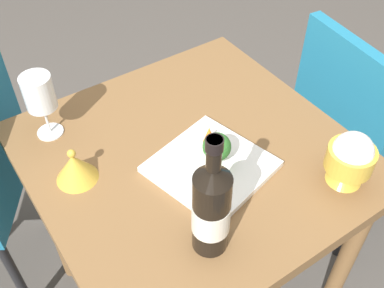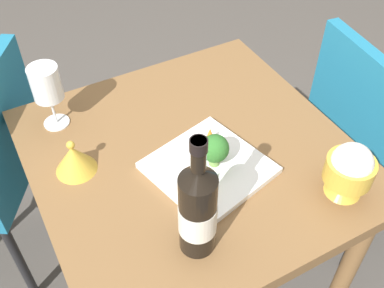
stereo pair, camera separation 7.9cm
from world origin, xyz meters
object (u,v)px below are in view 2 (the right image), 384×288
object	(u,v)px
wine_glass	(46,85)
wine_bottle	(198,209)
rice_bowl	(350,170)
carrot_garnish_right	(206,183)
broccoli_floret	(215,149)
serving_plate	(209,168)
chair_near_window	(367,131)
carrot_garnish_left	(210,136)
rice_bowl_lid	(74,158)

from	to	relation	value
wine_glass	wine_bottle	bearing A→B (deg)	16.39
rice_bowl	carrot_garnish_right	world-z (taller)	rice_bowl
broccoli_floret	carrot_garnish_right	distance (m)	0.09
wine_glass	serving_plate	size ratio (longest dim) A/B	0.59
rice_bowl	carrot_garnish_right	size ratio (longest dim) A/B	2.34
wine_glass	carrot_garnish_right	distance (m)	0.47
chair_near_window	broccoli_floret	xyz separation A→B (m)	(0.05, -0.62, 0.27)
carrot_garnish_left	carrot_garnish_right	distance (m)	0.16
carrot_garnish_left	chair_near_window	bearing A→B (deg)	88.86
rice_bowl	broccoli_floret	world-z (taller)	rice_bowl
chair_near_window	serving_plate	world-z (taller)	chair_near_window
carrot_garnish_right	wine_bottle	bearing A→B (deg)	-37.69
wine_bottle	wine_glass	world-z (taller)	wine_bottle
rice_bowl_lid	carrot_garnish_left	size ratio (longest dim) A/B	2.00
wine_glass	carrot_garnish_right	bearing A→B (deg)	29.44
rice_bowl	carrot_garnish_right	distance (m)	0.32
serving_plate	carrot_garnish_left	size ratio (longest dim) A/B	6.05
chair_near_window	wine_bottle	size ratio (longest dim) A/B	2.79
rice_bowl_lid	broccoli_floret	bearing A→B (deg)	62.19
wine_bottle	carrot_garnish_left	xyz separation A→B (m)	(-0.23, 0.16, -0.08)
broccoli_floret	serving_plate	bearing A→B (deg)	-90.85
wine_glass	rice_bowl_lid	bearing A→B (deg)	-1.83
broccoli_floret	carrot_garnish_left	distance (m)	0.07
rice_bowl_lid	serving_plate	world-z (taller)	rice_bowl_lid
serving_plate	rice_bowl	bearing A→B (deg)	49.58
wine_bottle	broccoli_floret	bearing A→B (deg)	140.33
broccoli_floret	carrot_garnish_right	size ratio (longest dim) A/B	1.42
chair_near_window	carrot_garnish_left	size ratio (longest dim) A/B	16.98
wine_glass	carrot_garnish_right	world-z (taller)	wine_glass
wine_glass	serving_plate	xyz separation A→B (m)	(0.34, 0.27, -0.12)
serving_plate	carrot_garnish_right	size ratio (longest dim) A/B	5.01
chair_near_window	wine_glass	size ratio (longest dim) A/B	4.75
chair_near_window	wine_bottle	bearing A→B (deg)	-67.53
chair_near_window	serving_plate	distance (m)	0.67
wine_bottle	broccoli_floret	size ratio (longest dim) A/B	3.55
carrot_garnish_left	rice_bowl_lid	bearing A→B (deg)	-105.70
serving_plate	carrot_garnish_right	distance (m)	0.09
carrot_garnish_right	serving_plate	bearing A→B (deg)	145.30
wine_glass	rice_bowl	distance (m)	0.75
chair_near_window	rice_bowl	world-z (taller)	rice_bowl
carrot_garnish_left	carrot_garnish_right	world-z (taller)	carrot_garnish_right
wine_bottle	wine_glass	distance (m)	0.53
carrot_garnish_right	carrot_garnish_left	bearing A→B (deg)	146.82
wine_bottle	wine_glass	bearing A→B (deg)	-163.61
wine_bottle	broccoli_floret	world-z (taller)	wine_bottle
carrot_garnish_right	chair_near_window	bearing A→B (deg)	99.89
carrot_garnish_right	broccoli_floret	bearing A→B (deg)	137.43
chair_near_window	carrot_garnish_right	bearing A→B (deg)	-73.89
wine_bottle	carrot_garnish_left	world-z (taller)	wine_bottle
chair_near_window	broccoli_floret	bearing A→B (deg)	-78.84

